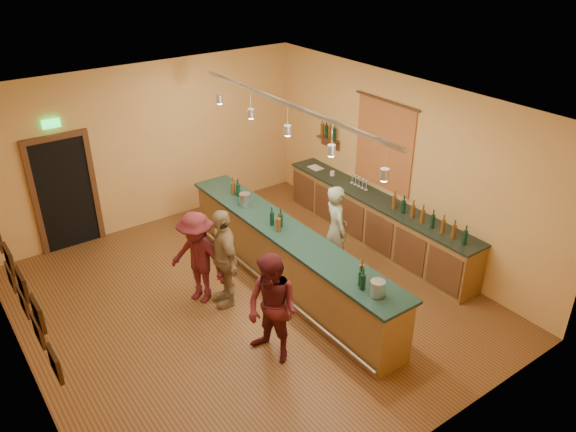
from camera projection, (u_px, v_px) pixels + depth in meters
floor at (248, 302)px, 9.06m from camera, size 7.00×7.00×0.00m
ceiling at (240, 109)px, 7.58m from camera, size 6.50×7.00×0.02m
wall_back at (149, 146)px, 10.83m from camera, size 6.50×0.02×3.20m
wall_front at (423, 341)px, 5.81m from camera, size 6.50×0.02×3.20m
wall_left at (11, 288)px, 6.64m from camera, size 0.02×7.00×3.20m
wall_right at (400, 165)px, 10.00m from camera, size 0.02×7.00×3.20m
doorway at (64, 191)px, 10.16m from camera, size 1.15×0.09×2.48m
tapestry at (384, 146)px, 10.16m from camera, size 0.03×1.40×1.60m
bottle_shelf at (329, 134)px, 11.30m from camera, size 0.17×0.55×0.54m
picture_grid at (24, 293)px, 5.96m from camera, size 0.06×2.20×0.70m
back_counter at (377, 220)px, 10.50m from camera, size 0.60×4.55×1.27m
tasting_bar at (288, 255)px, 9.19m from camera, size 0.74×5.10×1.38m
pendant_track at (288, 115)px, 8.09m from camera, size 0.11×4.60×0.50m
bartender at (336, 230)px, 9.52m from camera, size 0.55×0.68×1.62m
customer_a at (272, 309)px, 7.57m from camera, size 0.79×0.92×1.63m
customer_b at (224, 258)px, 8.70m from camera, size 0.59×1.03×1.65m
customer_c at (198, 258)px, 8.78m from camera, size 0.94×1.16×1.56m
bar_stool at (247, 202)px, 11.11m from camera, size 0.33×0.33×0.67m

